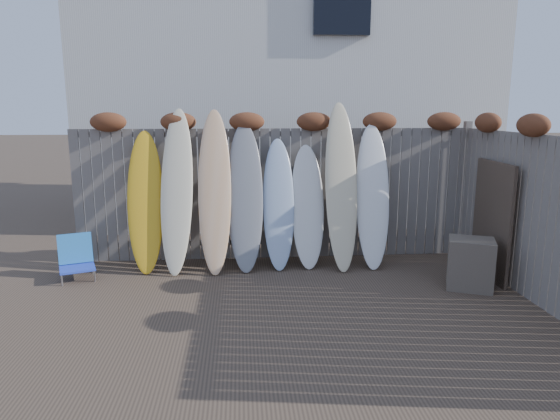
{
  "coord_description": "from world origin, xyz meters",
  "views": [
    {
      "loc": [
        -0.5,
        -5.12,
        2.3
      ],
      "look_at": [
        0.0,
        1.2,
        1.0
      ],
      "focal_mm": 32.0,
      "sensor_mm": 36.0,
      "label": 1
    }
  ],
  "objects": [
    {
      "name": "ground",
      "position": [
        0.0,
        0.0,
        0.0
      ],
      "size": [
        80.0,
        80.0,
        0.0
      ],
      "primitive_type": "plane",
      "color": "#493A2D"
    },
    {
      "name": "back_fence",
      "position": [
        0.06,
        2.39,
        1.18
      ],
      "size": [
        6.05,
        0.28,
        2.24
      ],
      "color": "slate",
      "rests_on": "ground"
    },
    {
      "name": "right_fence",
      "position": [
        2.99,
        0.25,
        1.14
      ],
      "size": [
        0.28,
        4.4,
        2.24
      ],
      "color": "slate",
      "rests_on": "ground"
    },
    {
      "name": "house",
      "position": [
        0.5,
        6.5,
        3.2
      ],
      "size": [
        8.5,
        5.5,
        6.33
      ],
      "color": "silver",
      "rests_on": "ground"
    },
    {
      "name": "beach_chair",
      "position": [
        -2.77,
        1.65,
        0.28
      ],
      "size": [
        0.58,
        0.6,
        0.6
      ],
      "color": "blue",
      "rests_on": "ground"
    },
    {
      "name": "wooden_crate",
      "position": [
        2.44,
        0.83,
        0.33
      ],
      "size": [
        0.69,
        0.64,
        0.65
      ],
      "primitive_type": "cube",
      "rotation": [
        0.0,
        0.0,
        -0.39
      ],
      "color": "#62584A",
      "rests_on": "ground"
    },
    {
      "name": "lattice_panel",
      "position": [
        2.89,
        1.23,
        0.8
      ],
      "size": [
        0.09,
        1.07,
        1.6
      ],
      "primitive_type": "cube",
      "rotation": [
        0.0,
        0.0,
        -0.04
      ],
      "color": "#3C2924",
      "rests_on": "ground"
    },
    {
      "name": "surfboard_0",
      "position": [
        -1.86,
        1.98,
        0.99
      ],
      "size": [
        0.55,
        0.74,
        1.99
      ],
      "primitive_type": "ellipsoid",
      "rotation": [
        -0.31,
        0.0,
        0.07
      ],
      "color": "gold",
      "rests_on": "ground"
    },
    {
      "name": "surfboard_1",
      "position": [
        -1.41,
        1.93,
        1.15
      ],
      "size": [
        0.52,
        0.84,
        2.3
      ],
      "primitive_type": "ellipsoid",
      "rotation": [
        -0.31,
        0.0,
        -0.09
      ],
      "color": "#F3E5C0",
      "rests_on": "ground"
    },
    {
      "name": "surfboard_2",
      "position": [
        -0.88,
        1.92,
        1.15
      ],
      "size": [
        0.47,
        0.81,
        2.29
      ],
      "primitive_type": "ellipsoid",
      "rotation": [
        -0.31,
        0.0,
        -0.01
      ],
      "color": "#E3AC70",
      "rests_on": "ground"
    },
    {
      "name": "surfboard_3",
      "position": [
        -0.44,
        1.95,
        1.05
      ],
      "size": [
        0.52,
        0.74,
        2.1
      ],
      "primitive_type": "ellipsoid",
      "rotation": [
        -0.31,
        0.0,
        0.0
      ],
      "color": "slate",
      "rests_on": "ground"
    },
    {
      "name": "surfboard_4",
      "position": [
        0.04,
        1.97,
        0.93
      ],
      "size": [
        0.47,
        0.68,
        1.87
      ],
      "primitive_type": "ellipsoid",
      "rotation": [
        -0.31,
        0.0,
        -0.02
      ],
      "color": "#9FB5D6",
      "rests_on": "ground"
    },
    {
      "name": "surfboard_5",
      "position": [
        0.47,
        1.99,
        0.89
      ],
      "size": [
        0.48,
        0.64,
        1.77
      ],
      "primitive_type": "ellipsoid",
      "rotation": [
        -0.31,
        0.0,
        0.0
      ],
      "color": "silver",
      "rests_on": "ground"
    },
    {
      "name": "surfboard_6",
      "position": [
        0.95,
        1.92,
        1.2
      ],
      "size": [
        0.48,
        0.85,
        2.39
      ],
      "primitive_type": "ellipsoid",
      "rotation": [
        -0.31,
        0.0,
        -0.03
      ],
      "color": "beige",
      "rests_on": "ground"
    },
    {
      "name": "surfboard_7",
      "position": [
        1.42,
        1.94,
        1.04
      ],
      "size": [
        0.55,
        0.78,
        2.08
      ],
      "primitive_type": "ellipsoid",
      "rotation": [
        -0.31,
        0.0,
        -0.09
      ],
      "color": "white",
      "rests_on": "ground"
    }
  ]
}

